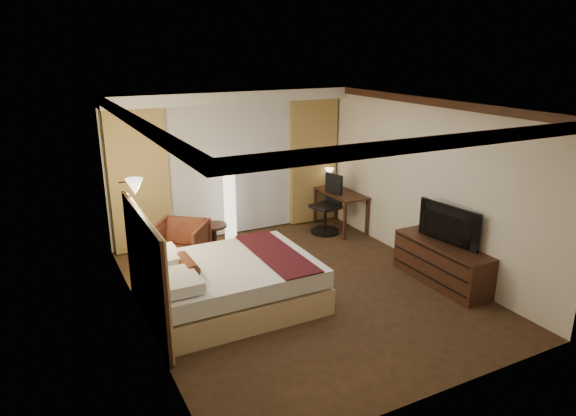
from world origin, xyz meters
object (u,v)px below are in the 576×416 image
office_chair (325,204)px  floor_lamp (230,206)px  armchair (180,242)px  television (444,224)px  dresser (442,263)px  side_table (214,238)px  bed (232,283)px  desk (340,211)px

office_chair → floor_lamp: bearing=155.7°
armchair → television: size_ratio=0.76×
floor_lamp → dresser: size_ratio=0.84×
side_table → television: 3.84m
dresser → television: size_ratio=1.52×
floor_lamp → television: 3.77m
television → office_chair: bearing=1.4°
armchair → side_table: size_ratio=1.61×
bed → television: television is taller
bed → side_table: bed is taller
dresser → bed: bearing=165.6°
office_chair → television: 2.73m
armchair → desk: (3.27, 0.29, -0.03)m
bed → dresser: bed is taller
side_table → desk: size_ratio=0.43×
armchair → dresser: size_ratio=0.50×
armchair → office_chair: office_chair is taller
dresser → television: television is taller
side_table → television: television is taller
dresser → television: bearing=-180.0°
office_chair → television: bearing=-93.4°
dresser → television: 0.63m
bed → office_chair: 3.26m
bed → desk: size_ratio=1.91×
floor_lamp → side_table: bearing=-142.4°
bed → floor_lamp: 2.47m
bed → television: bearing=-14.5°
bed → television: 3.20m
side_table → office_chair: bearing=-1.3°
television → floor_lamp: bearing=28.2°
desk → dresser: size_ratio=0.72×
television → bed: bearing=68.4°
bed → television: size_ratio=2.10×
desk → office_chair: office_chair is taller
bed → desk: bearing=32.7°
side_table → dresser: bearing=-45.9°
side_table → television: bearing=-46.2°
side_table → office_chair: size_ratio=0.44×
office_chair → dresser: size_ratio=0.70×
floor_lamp → dresser: (2.20, -3.07, -0.37)m
bed → desk: (3.02, 1.94, 0.05)m
television → desk: bearing=-6.6°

